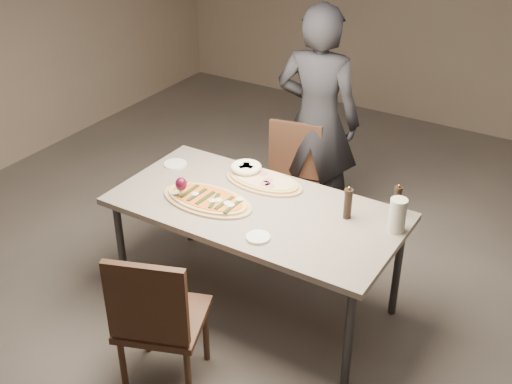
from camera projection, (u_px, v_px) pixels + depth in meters
The scene contains 14 objects.
room at pixel (256, 108), 3.61m from camera, with size 7.00×7.00×7.00m.
dining_table at pixel (256, 214), 3.97m from camera, with size 1.80×0.90×0.75m.
zucchini_pizza at pixel (208, 199), 3.98m from camera, with size 0.62×0.34×0.05m.
ham_pizza at pixel (264, 181), 4.18m from camera, with size 0.55×0.30×0.04m.
bread_basket at pixel (246, 169), 4.27m from camera, with size 0.21×0.21×0.07m.
oil_dish at pixel (258, 237), 3.63m from camera, with size 0.14×0.14×0.02m.
pepper_mill_left at pixel (397, 199), 3.83m from camera, with size 0.05×0.05×0.20m.
pepper_mill_right at pixel (348, 203), 3.78m from camera, with size 0.05×0.05×0.21m.
carafe at pixel (397, 215), 3.66m from camera, with size 0.10×0.10×0.21m.
wine_glass at pixel (181, 185), 3.94m from camera, with size 0.07×0.07×0.16m.
side_plate at pixel (175, 164), 4.41m from camera, with size 0.16×0.16×0.01m.
chair_near at pixel (157, 317), 3.39m from camera, with size 0.58×0.58×0.95m.
chair_far at pixel (290, 176), 4.80m from camera, with size 0.50×0.50×0.89m.
diner at pixel (317, 121), 4.75m from camera, with size 0.64×0.42×1.75m, color black.
Camera 1 is at (1.76, -2.87, 2.80)m, focal length 45.00 mm.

